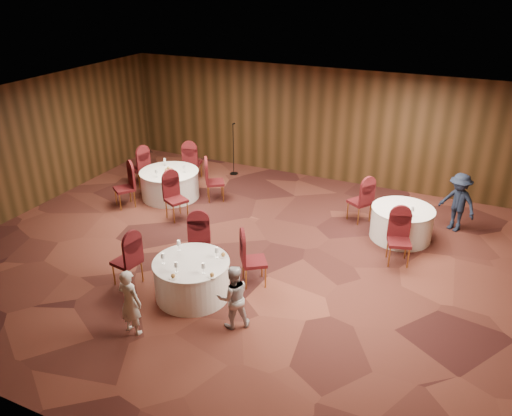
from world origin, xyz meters
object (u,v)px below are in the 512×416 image
at_px(table_left, 170,184).
at_px(man_c, 458,202).
at_px(mic_stand, 234,160).
at_px(woman_b, 233,297).
at_px(table_right, 401,223).
at_px(woman_a, 130,302).
at_px(table_main, 192,278).

bearing_deg(table_left, man_c, 9.57).
height_order(table_left, man_c, man_c).
distance_m(mic_stand, woman_b, 7.11).
height_order(table_right, woman_a, woman_a).
height_order(table_left, table_right, same).
bearing_deg(woman_a, table_left, -56.21).
xyz_separation_m(table_main, mic_stand, (-2.12, 5.87, 0.08)).
relative_size(table_main, table_left, 0.91).
bearing_deg(woman_a, mic_stand, -69.57).
relative_size(table_left, woman_a, 1.28).
bearing_deg(woman_a, woman_b, -142.79).
xyz_separation_m(table_left, woman_a, (2.54, -4.99, 0.24)).
height_order(mic_stand, man_c, mic_stand).
bearing_deg(table_right, table_left, -177.41).
distance_m(table_left, table_right, 6.07).
bearing_deg(table_right, woman_b, -115.02).
xyz_separation_m(mic_stand, man_c, (6.35, -1.01, 0.25)).
bearing_deg(table_left, table_main, -51.47).
height_order(woman_a, woman_b, woman_a).
bearing_deg(woman_b, woman_a, -8.31).
xyz_separation_m(table_left, mic_stand, (0.79, 2.21, 0.08)).
height_order(table_main, table_right, same).
height_order(table_right, mic_stand, mic_stand).
height_order(table_right, woman_b, woman_b).
relative_size(mic_stand, woman_b, 1.33).
bearing_deg(table_main, table_left, 128.53).
relative_size(table_right, man_c, 0.99).
xyz_separation_m(table_left, woman_b, (4.01, -4.12, 0.21)).
relative_size(table_left, table_right, 1.12).
bearing_deg(mic_stand, table_left, -109.73).
bearing_deg(man_c, mic_stand, -159.35).
height_order(table_main, woman_a, woman_a).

